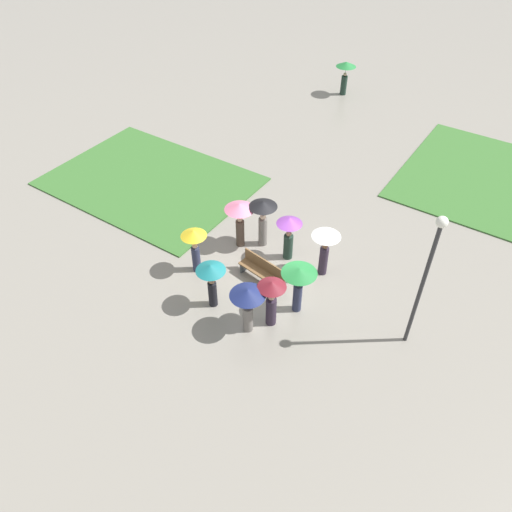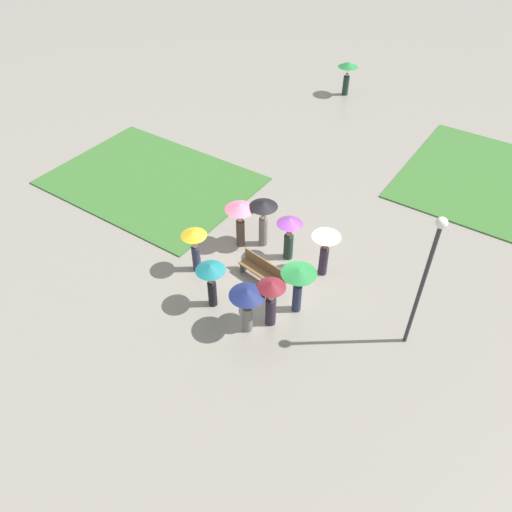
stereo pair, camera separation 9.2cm
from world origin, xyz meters
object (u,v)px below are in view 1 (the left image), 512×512
at_px(crowd_person_purple, 289,230).
at_px(crowd_person_white, 326,242).
at_px(crowd_person_yellow, 194,242).
at_px(crowd_person_maroon, 272,296).
at_px(crowd_person_teal, 211,276).
at_px(lone_walker_far_path, 346,70).
at_px(crowd_person_black, 263,214).
at_px(lamp_post, 427,269).
at_px(park_bench, 263,270).
at_px(crowd_person_green, 299,279).
at_px(crowd_person_navy, 248,299).
at_px(crowd_person_pink, 240,214).

height_order(crowd_person_purple, crowd_person_white, crowd_person_white).
xyz_separation_m(crowd_person_yellow, crowd_person_maroon, (3.56, -0.62, -0.09)).
distance_m(crowd_person_teal, lone_walker_far_path, 17.83).
bearing_deg(crowd_person_black, crowd_person_yellow, 9.22).
relative_size(lamp_post, crowd_person_teal, 2.72).
height_order(lamp_post, crowd_person_teal, lamp_post).
bearing_deg(crowd_person_yellow, lone_walker_far_path, -66.86).
bearing_deg(crowd_person_yellow, crowd_person_black, -99.89).
distance_m(lamp_post, crowd_person_teal, 6.56).
bearing_deg(crowd_person_purple, crowd_person_black, -28.25).
bearing_deg(park_bench, lamp_post, 12.03).
bearing_deg(crowd_person_green, crowd_person_black, -82.36).
xyz_separation_m(crowd_person_navy, crowd_person_black, (-1.92, 3.78, 0.06)).
bearing_deg(crowd_person_yellow, crowd_person_teal, 161.26).
distance_m(crowd_person_black, lone_walker_far_path, 14.29).
bearing_deg(lone_walker_far_path, crowd_person_navy, -168.74).
height_order(lamp_post, lone_walker_far_path, lamp_post).
relative_size(crowd_person_navy, crowd_person_yellow, 0.99).
bearing_deg(crowd_person_green, crowd_person_navy, 17.49).
distance_m(crowd_person_pink, crowd_person_purple, 1.92).
bearing_deg(crowd_person_white, park_bench, -165.09).
relative_size(crowd_person_pink, crowd_person_teal, 1.07).
relative_size(lamp_post, crowd_person_green, 2.61).
xyz_separation_m(crowd_person_teal, crowd_person_maroon, (2.04, 0.40, -0.10)).
relative_size(crowd_person_pink, crowd_person_black, 0.97).
relative_size(crowd_person_purple, crowd_person_maroon, 1.00).
distance_m(crowd_person_teal, crowd_person_yellow, 1.84).
bearing_deg(crowd_person_white, crowd_person_black, 147.62).
height_order(crowd_person_black, crowd_person_white, crowd_person_black).
bearing_deg(park_bench, crowd_person_navy, -59.42).
distance_m(crowd_person_pink, crowd_person_navy, 4.18).
relative_size(park_bench, crowd_person_purple, 1.02).
distance_m(crowd_person_green, crowd_person_navy, 1.81).
bearing_deg(lone_walker_far_path, crowd_person_maroon, -166.76).
distance_m(crowd_person_navy, crowd_person_white, 3.71).
height_order(crowd_person_black, crowd_person_maroon, crowd_person_black).
xyz_separation_m(crowd_person_white, lone_walker_far_path, (-6.12, 14.02, -0.01)).
relative_size(crowd_person_teal, crowd_person_white, 0.92).
height_order(park_bench, crowd_person_green, crowd_person_green).
distance_m(lamp_post, crowd_person_purple, 5.55).
bearing_deg(park_bench, crowd_person_teal, -102.52).
bearing_deg(crowd_person_yellow, crowd_person_green, -159.93).
distance_m(crowd_person_green, lone_walker_far_path, 17.23).
height_order(crowd_person_teal, crowd_person_maroon, crowd_person_maroon).
height_order(park_bench, crowd_person_maroon, crowd_person_maroon).
bearing_deg(crowd_person_green, crowd_person_teal, -14.96).
bearing_deg(park_bench, crowd_person_black, 132.00).
relative_size(crowd_person_green, crowd_person_pink, 0.97).
bearing_deg(crowd_person_teal, crowd_person_purple, 26.75).
xyz_separation_m(crowd_person_teal, crowd_person_white, (2.31, 3.40, 0.10)).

